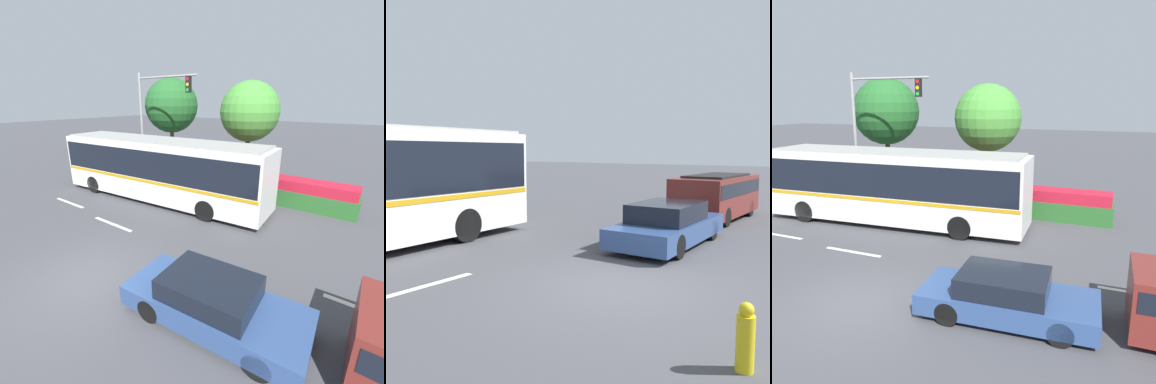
{
  "view_description": "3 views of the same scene",
  "coord_description": "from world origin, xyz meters",
  "views": [
    {
      "loc": [
        6.58,
        -3.68,
        5.22
      ],
      "look_at": [
        0.35,
        5.05,
        1.51
      ],
      "focal_mm": 24.82,
      "sensor_mm": 36.0,
      "label": 1
    },
    {
      "loc": [
        -6.79,
        -4.36,
        2.66
      ],
      "look_at": [
        3.38,
        3.67,
        1.39
      ],
      "focal_mm": 39.05,
      "sensor_mm": 36.0,
      "label": 2
    },
    {
      "loc": [
        6.26,
        -7.75,
        5.41
      ],
      "look_at": [
        0.52,
        6.44,
        1.79
      ],
      "focal_mm": 35.73,
      "sensor_mm": 36.0,
      "label": 3
    }
  ],
  "objects": [
    {
      "name": "traffic_light_pole",
      "position": [
        -6.3,
        9.92,
        4.54
      ],
      "size": [
        4.79,
        0.24,
        6.97
      ],
      "color": "gray",
      "rests_on": "ground"
    },
    {
      "name": "flowering_hedge",
      "position": [
        1.82,
        10.03,
        0.69
      ],
      "size": [
        9.03,
        1.24,
        1.4
      ],
      "color": "#286028",
      "rests_on": "ground"
    },
    {
      "name": "sedan_foreground",
      "position": [
        3.94,
        0.87,
        0.58
      ],
      "size": [
        4.61,
        2.1,
        1.22
      ],
      "rotation": [
        0.0,
        0.0,
        0.06
      ],
      "color": "navy",
      "rests_on": "ground"
    },
    {
      "name": "lane_stripe_far",
      "position": [
        7.25,
        3.49,
        0.01
      ],
      "size": [
        2.4,
        0.16,
        0.01
      ],
      "primitive_type": "cube",
      "color": "silver",
      "rests_on": "ground"
    },
    {
      "name": "street_tree_left",
      "position": [
        -7.75,
        13.57,
        4.81
      ],
      "size": [
        4.23,
        4.23,
        6.94
      ],
      "color": "brown",
      "rests_on": "ground"
    },
    {
      "name": "lane_stripe_mid",
      "position": [
        -2.5,
        2.97,
        0.01
      ],
      "size": [
        2.4,
        0.16,
        0.01
      ],
      "primitive_type": "cube",
      "color": "silver",
      "rests_on": "ground"
    },
    {
      "name": "ground_plane",
      "position": [
        0.0,
        0.0,
        0.0
      ],
      "size": [
        140.0,
        140.0,
        0.0
      ],
      "primitive_type": "plane",
      "color": "#444449"
    },
    {
      "name": "city_bus",
      "position": [
        -2.92,
        6.62,
        1.89
      ],
      "size": [
        12.17,
        3.33,
        3.32
      ],
      "rotation": [
        0.0,
        0.0,
        3.2
      ],
      "color": "silver",
      "rests_on": "ground"
    },
    {
      "name": "lane_stripe_near",
      "position": [
        -6.5,
        3.32,
        0.01
      ],
      "size": [
        2.4,
        0.16,
        0.01
      ],
      "primitive_type": "cube",
      "color": "silver",
      "rests_on": "ground"
    },
    {
      "name": "street_tree_centre",
      "position": [
        -0.47,
        12.37,
        4.54
      ],
      "size": [
        3.67,
        3.67,
        6.4
      ],
      "color": "brown",
      "rests_on": "ground"
    }
  ]
}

